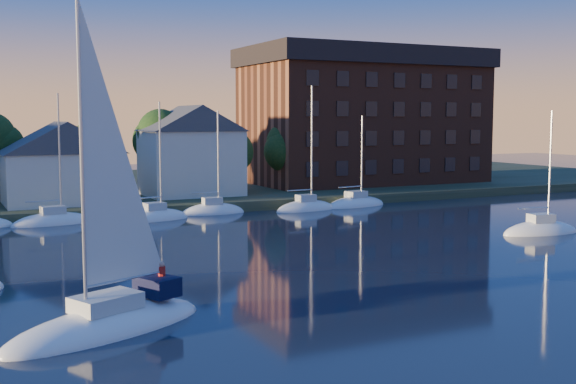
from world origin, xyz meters
TOP-DOWN VIEW (x-y plane):
  - shoreline_land at (0.00, 75.00)m, footprint 160.00×50.00m
  - wooden_dock at (0.00, 52.00)m, footprint 120.00×3.00m
  - clubhouse_centre at (-6.00, 57.00)m, footprint 11.55×8.40m
  - clubhouse_east at (8.00, 59.00)m, footprint 10.50×8.40m
  - condo_block at (34.00, 64.95)m, footprint 31.00×17.00m
  - tree_line at (2.00, 63.00)m, footprint 93.40×5.40m
  - moored_fleet at (-8.00, 49.00)m, footprint 71.50×2.40m
  - hero_sailboat at (-10.62, 15.00)m, footprint 10.81×7.24m
  - drifting_sailboat_right at (26.89, 26.50)m, footprint 7.20×3.32m

SIDE VIEW (x-z plane):
  - shoreline_land at x=0.00m, z-range -1.00..1.00m
  - wooden_dock at x=0.00m, z-range -0.50..0.50m
  - drifting_sailboat_right at x=26.89m, z-range -5.46..5.65m
  - moored_fleet at x=-8.00m, z-range -5.93..6.12m
  - hero_sailboat at x=-10.62m, z-range -7.28..8.57m
  - clubhouse_centre at x=-6.00m, z-range 1.09..9.17m
  - clubhouse_east at x=8.00m, z-range 1.10..10.90m
  - tree_line at x=2.00m, z-range 2.73..11.63m
  - condo_block at x=34.00m, z-range 1.09..18.49m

